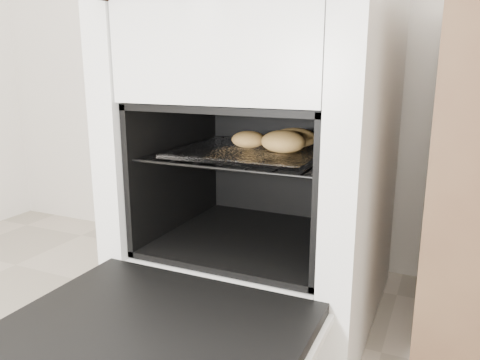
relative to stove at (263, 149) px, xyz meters
The scene contains 5 objects.
stove is the anchor object (origin of this frame).
oven_door 0.62m from the stove, 90.00° to the right, with size 0.60×0.46×0.04m.
oven_rack 0.07m from the stove, 90.00° to the right, with size 0.48×0.46×0.01m.
foil_sheet 0.10m from the stove, 90.00° to the right, with size 0.37×0.33×0.01m, color white.
baked_rolls 0.10m from the stove, 35.75° to the right, with size 0.25×0.23×0.06m.
Camera 1 is at (0.44, -0.09, 0.73)m, focal length 35.00 mm.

